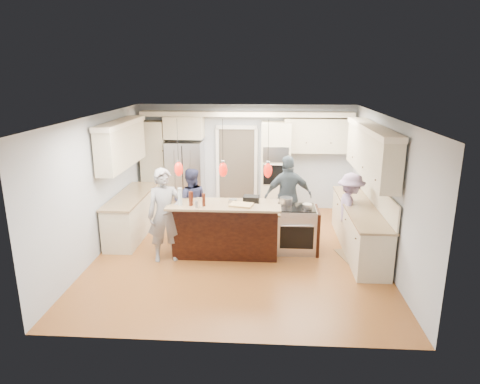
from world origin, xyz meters
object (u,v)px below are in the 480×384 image
(kitchen_island, at_px, (227,227))
(island_range, at_px, (297,229))
(refrigerator, at_px, (185,176))
(person_far_left, at_px, (191,202))
(person_bar_end, at_px, (165,215))

(kitchen_island, distance_m, island_range, 1.41)
(refrigerator, height_order, person_far_left, refrigerator)
(island_range, distance_m, person_far_left, 2.39)
(kitchen_island, distance_m, person_far_left, 1.19)
(kitchen_island, bearing_deg, person_bar_end, -154.80)
(person_bar_end, xyz_separation_m, person_far_left, (0.26, 1.30, -0.14))
(island_range, xyz_separation_m, person_bar_end, (-2.52, -0.60, 0.44))
(kitchen_island, xyz_separation_m, island_range, (1.41, 0.08, -0.03))
(person_bar_end, relative_size, person_far_left, 1.19)
(kitchen_island, relative_size, person_bar_end, 1.17)
(kitchen_island, relative_size, person_far_left, 1.39)
(kitchen_island, bearing_deg, refrigerator, 116.90)
(refrigerator, relative_size, person_far_left, 1.19)
(refrigerator, height_order, island_range, refrigerator)
(kitchen_island, xyz_separation_m, person_bar_end, (-1.11, -0.52, 0.41))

